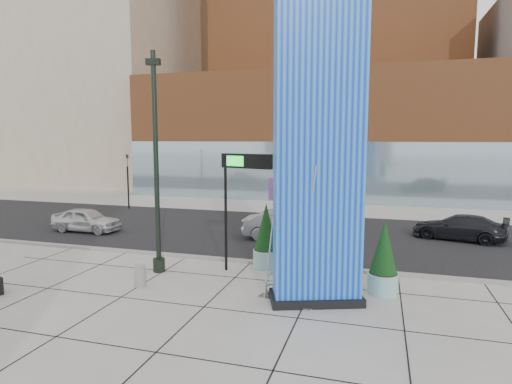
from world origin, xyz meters
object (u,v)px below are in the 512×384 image
(blue_pylon, at_px, (318,156))
(overhead_street_sign, at_px, (245,171))
(public_art_sculpture, at_px, (291,265))
(car_silver_mid, at_px, (288,226))
(concrete_bollard, at_px, (140,276))
(lamp_post, at_px, (157,184))
(car_white_west, at_px, (86,220))

(blue_pylon, bearing_deg, overhead_street_sign, 123.62)
(public_art_sculpture, bearing_deg, overhead_street_sign, 154.84)
(blue_pylon, bearing_deg, public_art_sculpture, 164.31)
(car_silver_mid, bearing_deg, overhead_street_sign, 173.93)
(public_art_sculpture, distance_m, concrete_bollard, 5.53)
(overhead_street_sign, bearing_deg, concrete_bollard, -122.81)
(concrete_bollard, bearing_deg, car_silver_mid, 66.54)
(concrete_bollard, bearing_deg, lamp_post, 96.76)
(lamp_post, height_order, concrete_bollard, lamp_post)
(blue_pylon, relative_size, concrete_bollard, 12.54)
(blue_pylon, relative_size, car_white_west, 2.49)
(car_white_west, distance_m, car_silver_mid, 11.53)
(concrete_bollard, distance_m, car_silver_mid, 9.14)
(car_silver_mid, bearing_deg, lamp_post, 149.17)
(lamp_post, xyz_separation_m, overhead_street_sign, (3.31, 0.93, 0.53))
(public_art_sculpture, xyz_separation_m, overhead_street_sign, (-2.37, 2.43, 2.85))
(concrete_bollard, bearing_deg, public_art_sculpture, 2.60)
(public_art_sculpture, height_order, car_white_west, public_art_sculpture)
(concrete_bollard, bearing_deg, car_white_west, 137.51)
(public_art_sculpture, relative_size, concrete_bollard, 5.78)
(blue_pylon, distance_m, car_silver_mid, 9.38)
(blue_pylon, distance_m, lamp_post, 6.76)
(blue_pylon, xyz_separation_m, lamp_post, (-6.49, 1.44, -1.23))
(lamp_post, distance_m, overhead_street_sign, 3.48)
(concrete_bollard, bearing_deg, overhead_street_sign, 40.75)
(car_silver_mid, bearing_deg, blue_pylon, -162.61)
(concrete_bollard, relative_size, car_silver_mid, 0.17)
(public_art_sculpture, bearing_deg, blue_pylon, 24.50)
(blue_pylon, height_order, car_white_west, blue_pylon)
(lamp_post, distance_m, public_art_sculpture, 6.31)
(concrete_bollard, distance_m, car_white_west, 10.63)
(blue_pylon, bearing_deg, car_white_west, 134.40)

